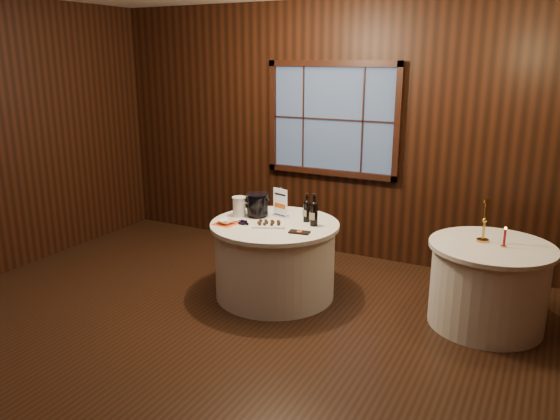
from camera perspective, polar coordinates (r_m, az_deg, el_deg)
The scene contains 16 objects.
ground at distance 4.91m, azimuth -6.14°, elevation -13.05°, with size 6.00×6.00×0.00m, color black.
back_wall at distance 6.57m, azimuth 5.56°, elevation 8.52°, with size 6.00×0.10×3.00m.
main_table at distance 5.53m, azimuth -0.54°, elevation -5.15°, with size 1.28×1.28×0.77m.
side_table at distance 5.26m, azimuth 20.90°, elevation -7.32°, with size 1.08×1.08×0.77m.
sign_stand at distance 5.58m, azimuth 0.08°, elevation 0.34°, with size 0.18×0.13×0.31m.
port_bottle_left at distance 5.42m, azimuth 2.81°, elevation 0.06°, with size 0.07×0.08×0.29m.
port_bottle_right at distance 5.28m, azimuth 3.57°, elevation -0.21°, with size 0.08×0.08×0.32m.
ice_bucket at distance 5.59m, azimuth -2.37°, elevation 0.57°, with size 0.24×0.24×0.24m.
chocolate_plate at distance 5.30m, azimuth -1.14°, elevation -1.47°, with size 0.37×0.32×0.04m.
chocolate_box at distance 5.09m, azimuth 2.04°, elevation -2.33°, with size 0.19×0.10×0.02m, color black.
grape_bunch at distance 5.36m, azimuth -3.81°, elevation -1.28°, with size 0.18×0.08×0.04m.
glass_pitcher at distance 5.62m, azimuth -4.27°, elevation 0.37°, with size 0.19×0.14×0.21m.
orange_napkin at distance 5.40m, azimuth -5.65°, elevation -1.42°, with size 0.21×0.21×0.00m, color #FF5215.
cracker_bowl at distance 5.39m, azimuth -5.65°, elevation -1.20°, with size 0.16×0.16×0.04m, color white.
brass_candlestick at distance 5.15m, azimuth 20.55°, elevation -1.61°, with size 0.11×0.11×0.39m.
red_candle at distance 5.08m, azimuth 22.40°, elevation -2.82°, with size 0.05×0.05×0.18m.
Camera 1 is at (2.42, -3.57, 2.35)m, focal length 35.00 mm.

